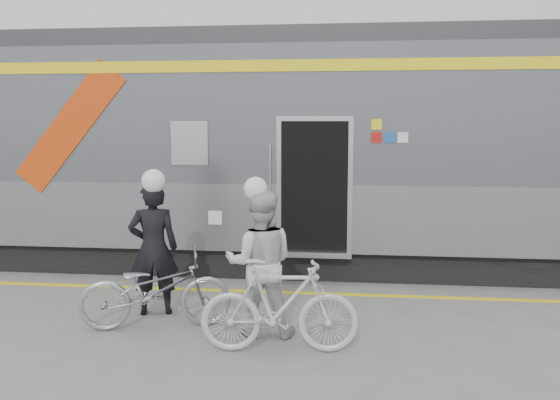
# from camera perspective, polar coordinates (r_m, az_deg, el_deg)

# --- Properties ---
(ground) EXTENTS (90.00, 90.00, 0.00)m
(ground) POSITION_cam_1_polar(r_m,az_deg,el_deg) (7.27, -7.63, -13.40)
(ground) COLOR slate
(ground) RESTS_ON ground
(train) EXTENTS (24.00, 3.17, 4.10)m
(train) POSITION_cam_1_polar(r_m,az_deg,el_deg) (11.12, -7.60, 4.72)
(train) COLOR black
(train) RESTS_ON ground
(safety_strip) EXTENTS (24.00, 0.12, 0.01)m
(safety_strip) POSITION_cam_1_polar(r_m,az_deg,el_deg) (9.26, -4.34, -8.70)
(safety_strip) COLOR yellow
(safety_strip) RESTS_ON ground
(man) EXTENTS (0.75, 0.59, 1.80)m
(man) POSITION_cam_1_polar(r_m,az_deg,el_deg) (8.15, -12.09, -4.58)
(man) COLOR black
(man) RESTS_ON ground
(bicycle_left) EXTENTS (2.00, 1.15, 0.99)m
(bicycle_left) POSITION_cam_1_polar(r_m,az_deg,el_deg) (7.68, -11.89, -8.44)
(bicycle_left) COLOR #9B9DA3
(bicycle_left) RESTS_ON ground
(woman) EXTENTS (0.92, 0.74, 1.78)m
(woman) POSITION_cam_1_polar(r_m,az_deg,el_deg) (7.21, -1.92, -6.10)
(woman) COLOR silver
(woman) RESTS_ON ground
(bicycle_right) EXTENTS (1.83, 0.66, 1.08)m
(bicycle_right) POSITION_cam_1_polar(r_m,az_deg,el_deg) (6.74, -0.04, -10.17)
(bicycle_right) COLOR #B9B8B4
(bicycle_right) RESTS_ON ground
(helmet_man) EXTENTS (0.31, 0.31, 0.31)m
(helmet_man) POSITION_cam_1_polar(r_m,az_deg,el_deg) (8.00, -12.29, 2.84)
(helmet_man) COLOR white
(helmet_man) RESTS_ON man
(helmet_woman) EXTENTS (0.28, 0.28, 0.28)m
(helmet_woman) POSITION_cam_1_polar(r_m,az_deg,el_deg) (7.04, -1.96, 2.09)
(helmet_woman) COLOR white
(helmet_woman) RESTS_ON woman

